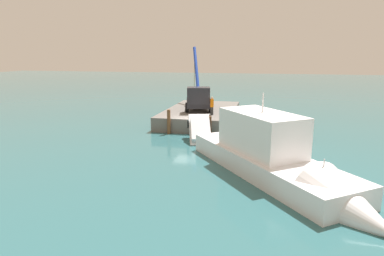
% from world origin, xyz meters
% --- Properties ---
extents(ground, '(200.00, 200.00, 0.00)m').
position_xyz_m(ground, '(0.00, 0.00, 0.00)').
color(ground, '#2D6066').
extents(dock, '(12.65, 7.15, 1.37)m').
position_xyz_m(dock, '(-6.14, 0.00, 0.69)').
color(dock, slate).
rests_on(dock, ground).
extents(crane_truck, '(9.73, 3.92, 6.73)m').
position_xyz_m(crane_truck, '(-5.30, -0.16, 2.71)').
color(crane_truck, black).
rests_on(crane_truck, dock).
extents(dock_worker, '(0.34, 0.34, 1.80)m').
position_xyz_m(dock_worker, '(-2.61, 1.75, 2.29)').
color(dock_worker, '#282828').
rests_on(dock_worker, dock).
extents(salvaged_car, '(4.12, 2.86, 3.23)m').
position_xyz_m(salvaged_car, '(2.51, 1.63, 0.65)').
color(salvaged_car, silver).
rests_on(salvaged_car, ground).
extents(moored_yacht, '(14.17, 11.97, 6.51)m').
position_xyz_m(moored_yacht, '(10.49, 8.21, 0.69)').
color(moored_yacht, white).
rests_on(moored_yacht, ground).
extents(piling_near, '(0.32, 0.32, 2.26)m').
position_xyz_m(piling_near, '(0.40, -1.74, 1.13)').
color(piling_near, brown).
rests_on(piling_near, ground).
extents(piling_mid, '(0.30, 0.30, 1.82)m').
position_xyz_m(piling_mid, '(0.45, 2.09, 0.91)').
color(piling_mid, brown).
rests_on(piling_mid, ground).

